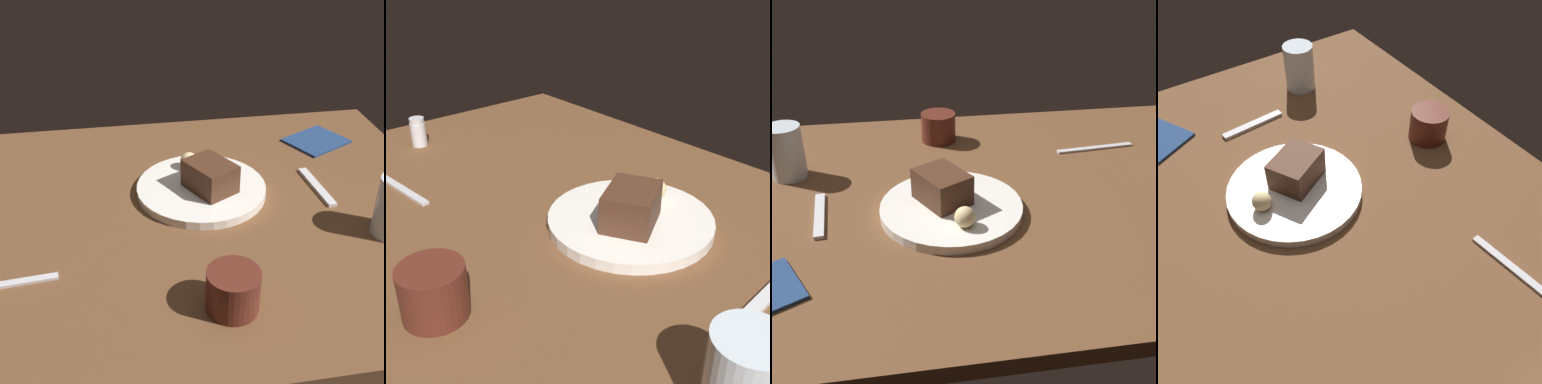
{
  "view_description": "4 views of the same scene",
  "coord_description": "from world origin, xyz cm",
  "views": [
    {
      "loc": [
        -7.78,
        -84.03,
        61.48
      ],
      "look_at": [
        6.82,
        3.28,
        5.38
      ],
      "focal_mm": 48.87,
      "sensor_mm": 36.0,
      "label": 1
    },
    {
      "loc": [
        55.44,
        -45.14,
        44.89
      ],
      "look_at": [
        2.28,
        1.39,
        8.14
      ],
      "focal_mm": 46.26,
      "sensor_mm": 36.0,
      "label": 2
    },
    {
      "loc": [
        18.7,
        82.69,
        52.11
      ],
      "look_at": [
        6.83,
        6.03,
        6.97
      ],
      "focal_mm": 45.1,
      "sensor_mm": 36.0,
      "label": 3
    },
    {
      "loc": [
        -45.24,
        29.8,
        66.62
      ],
      "look_at": [
        1.21,
        -1.36,
        5.95
      ],
      "focal_mm": 40.24,
      "sensor_mm": 36.0,
      "label": 4
    }
  ],
  "objects": [
    {
      "name": "coffee_cup",
      "position": [
        8.06,
        -27.02,
        6.5
      ],
      "size": [
        8.35,
        8.35,
        7.01
      ],
      "primitive_type": "cylinder",
      "color": "#562319",
      "rests_on": "dining_table"
    },
    {
      "name": "dessert_spoon",
      "position": [
        33.75,
        4.23,
        3.35
      ],
      "size": [
        3.01,
        15.1,
        0.7
      ],
      "primitive_type": "cube",
      "rotation": [
        0.0,
        0.0,
        1.65
      ],
      "color": "silver",
      "rests_on": "dining_table"
    },
    {
      "name": "dining_table",
      "position": [
        0.0,
        0.0,
        1.5
      ],
      "size": [
        120.0,
        84.0,
        3.0
      ],
      "primitive_type": "cube",
      "color": "brown",
      "rests_on": "ground"
    },
    {
      "name": "dessert_plate",
      "position": [
        9.29,
        6.48,
        3.89
      ],
      "size": [
        26.73,
        26.73,
        1.79
      ],
      "primitive_type": "cylinder",
      "color": "white",
      "rests_on": "dining_table"
    },
    {
      "name": "chocolate_cake_slice",
      "position": [
        10.79,
        4.88,
        7.79
      ],
      "size": [
        11.36,
        12.23,
        5.99
      ],
      "primitive_type": "cube",
      "rotation": [
        0.0,
        0.0,
        5.22
      ],
      "color": "#472819",
      "rests_on": "dessert_plate"
    },
    {
      "name": "butter_knife",
      "position": [
        -28.33,
        -16.25,
        3.25
      ],
      "size": [
        19.05,
        3.09,
        0.5
      ],
      "primitive_type": "cube",
      "rotation": [
        0.0,
        0.0,
        0.09
      ],
      "color": "silver",
      "rests_on": "dining_table"
    },
    {
      "name": "bread_roll",
      "position": [
        7.89,
        13.96,
        6.65
      ],
      "size": [
        3.72,
        3.72,
        3.72
      ],
      "primitive_type": "sphere",
      "color": "#DBC184",
      "rests_on": "dessert_plate"
    },
    {
      "name": "water_glass",
      "position": [
        41.5,
        -13.09,
        8.73
      ],
      "size": [
        7.36,
        7.36,
        11.46
      ],
      "primitive_type": "cylinder",
      "color": "silver",
      "rests_on": "dining_table"
    }
  ]
}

